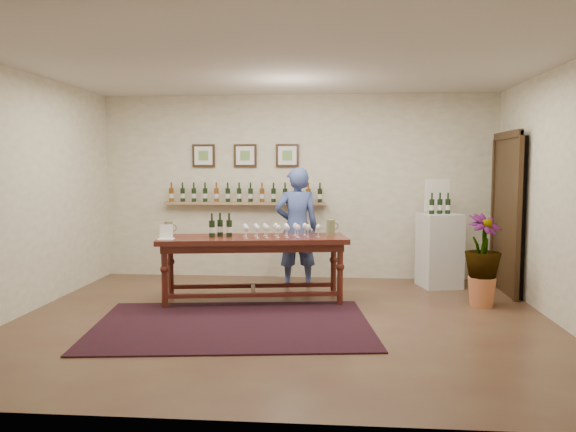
# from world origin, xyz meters

# --- Properties ---
(ground) EXTENTS (6.00, 6.00, 0.00)m
(ground) POSITION_xyz_m (0.00, 0.00, 0.00)
(ground) COLOR #4D2B22
(ground) RESTS_ON ground
(room_shell) EXTENTS (6.00, 6.00, 6.00)m
(room_shell) POSITION_xyz_m (2.11, 1.86, 1.12)
(room_shell) COLOR #F1ECCD
(room_shell) RESTS_ON ground
(rug) EXTENTS (3.17, 2.32, 0.02)m
(rug) POSITION_xyz_m (-0.51, -0.24, 0.01)
(rug) COLOR #3E120B
(rug) RESTS_ON ground
(tasting_table) EXTENTS (2.43, 1.10, 0.83)m
(tasting_table) POSITION_xyz_m (-0.45, 0.84, 0.71)
(tasting_table) COLOR #431910
(tasting_table) RESTS_ON ground
(table_glasses) EXTENTS (1.23, 0.54, 0.17)m
(table_glasses) POSITION_xyz_m (-0.15, 0.87, 0.91)
(table_glasses) COLOR white
(table_glasses) RESTS_ON tasting_table
(table_bottles) EXTENTS (0.28, 0.21, 0.27)m
(table_bottles) POSITION_xyz_m (-0.85, 0.81, 0.97)
(table_bottles) COLOR black
(table_bottles) RESTS_ON tasting_table
(pitcher_left) EXTENTS (0.15, 0.15, 0.20)m
(pitcher_left) POSITION_xyz_m (-1.49, 0.71, 0.93)
(pitcher_left) COLOR olive
(pitcher_left) RESTS_ON tasting_table
(pitcher_right) EXTENTS (0.15, 0.15, 0.20)m
(pitcher_right) POSITION_xyz_m (0.53, 1.09, 0.93)
(pitcher_right) COLOR olive
(pitcher_right) RESTS_ON tasting_table
(menu_card) EXTENTS (0.21, 0.16, 0.18)m
(menu_card) POSITION_xyz_m (-1.47, 0.55, 0.92)
(menu_card) COLOR white
(menu_card) RESTS_ON tasting_table
(display_pedestal) EXTENTS (0.63, 0.63, 1.05)m
(display_pedestal) POSITION_xyz_m (2.07, 1.97, 0.52)
(display_pedestal) COLOR silver
(display_pedestal) RESTS_ON ground
(pedestal_bottles) EXTENTS (0.29, 0.14, 0.28)m
(pedestal_bottles) POSITION_xyz_m (2.05, 1.93, 1.19)
(pedestal_bottles) COLOR black
(pedestal_bottles) RESTS_ON display_pedestal
(info_sign) EXTENTS (0.36, 0.11, 0.51)m
(info_sign) POSITION_xyz_m (2.04, 2.09, 1.30)
(info_sign) COLOR white
(info_sign) RESTS_ON display_pedestal
(potted_plant) EXTENTS (0.70, 0.70, 0.98)m
(potted_plant) POSITION_xyz_m (2.38, 0.85, 0.57)
(potted_plant) COLOR #C56E41
(potted_plant) RESTS_ON ground
(person) EXTENTS (0.68, 0.51, 1.70)m
(person) POSITION_xyz_m (0.04, 1.80, 0.85)
(person) COLOR #3B4E8C
(person) RESTS_ON ground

